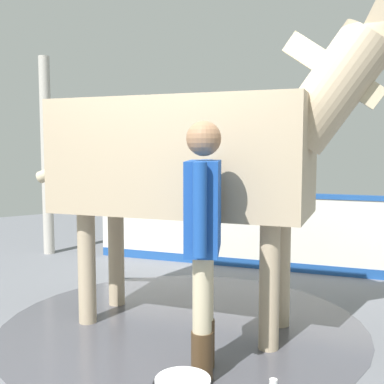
% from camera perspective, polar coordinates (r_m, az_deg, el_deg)
% --- Properties ---
extents(ground_plane, '(16.00, 16.00, 0.02)m').
position_cam_1_polar(ground_plane, '(4.29, -2.37, -16.71)').
color(ground_plane, slate).
extents(wet_patch, '(3.26, 3.26, 0.00)m').
position_cam_1_polar(wet_patch, '(4.53, -1.04, -15.31)').
color(wet_patch, '#4C4C54').
rests_on(wet_patch, ground).
extents(barrier_wall, '(2.45, 3.56, 1.02)m').
position_cam_1_polar(barrier_wall, '(6.44, 6.12, -4.80)').
color(barrier_wall, silver).
rests_on(barrier_wall, ground).
extents(roof_post_far, '(0.16, 0.16, 2.92)m').
position_cam_1_polar(roof_post_far, '(7.45, -16.86, 4.05)').
color(roof_post_far, '#B7B2A8').
rests_on(roof_post_far, ground).
extents(horse, '(2.30, 3.11, 2.72)m').
position_cam_1_polar(horse, '(4.19, 0.61, 4.49)').
color(horse, tan).
rests_on(horse, ground).
extents(handler, '(0.51, 0.55, 1.78)m').
position_cam_1_polar(handler, '(3.32, 1.37, -4.39)').
color(handler, '#47331E').
rests_on(handler, ground).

